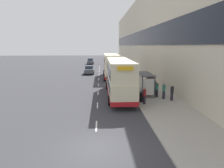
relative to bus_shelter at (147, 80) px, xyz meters
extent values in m
plane|color=#38383D|center=(-5.77, -12.13, -1.88)|extent=(220.00, 220.00, 0.00)
cube|color=#A39E93|center=(0.73, 26.37, -1.81)|extent=(5.00, 93.00, 0.14)
cube|color=beige|center=(4.73, 26.37, 6.40)|extent=(3.00, 93.00, 16.55)
cube|color=black|center=(3.19, 26.37, 5.57)|extent=(0.12, 89.28, 2.98)
cube|color=silver|center=(-5.77, -8.81, -1.87)|extent=(0.12, 2.00, 0.01)
cube|color=silver|center=(-5.77, -3.57, -1.87)|extent=(0.12, 2.00, 0.01)
cube|color=silver|center=(-5.77, 1.66, -1.87)|extent=(0.12, 2.00, 0.01)
cube|color=silver|center=(-5.77, 6.90, -1.87)|extent=(0.12, 2.00, 0.01)
cube|color=silver|center=(-5.77, 12.13, -1.87)|extent=(0.12, 2.00, 0.01)
cube|color=silver|center=(-5.77, 17.37, -1.87)|extent=(0.12, 2.00, 0.01)
cube|color=silver|center=(-5.77, 22.61, -1.87)|extent=(0.12, 2.00, 0.01)
cube|color=silver|center=(-5.77, 27.84, -1.87)|extent=(0.12, 2.00, 0.01)
cube|color=silver|center=(-5.77, 33.08, -1.87)|extent=(0.12, 2.00, 0.01)
cube|color=#4C4C51|center=(-0.17, 0.35, 0.70)|extent=(1.60, 4.20, 0.08)
cylinder|color=#4C4C51|center=(-0.87, -1.65, -0.54)|extent=(0.10, 0.10, 2.40)
cylinder|color=#4C4C51|center=(-0.87, 2.35, -0.54)|extent=(0.10, 0.10, 2.40)
cylinder|color=#4C4C51|center=(0.53, -1.65, -0.54)|extent=(0.10, 0.10, 2.40)
cylinder|color=#4C4C51|center=(0.53, 2.35, -0.54)|extent=(0.10, 0.10, 2.40)
cube|color=#99A8B2|center=(0.50, 0.35, -0.42)|extent=(0.04, 3.68, 1.92)
cube|color=white|center=(-0.17, -1.59, -0.49)|extent=(1.19, 0.10, 1.82)
cube|color=maroon|center=(0.07, 0.35, -1.29)|extent=(0.36, 2.80, 0.08)
cube|color=beige|center=(-3.30, -0.13, -0.45)|extent=(2.55, 11.48, 1.85)
cube|color=beige|center=(-3.30, -0.13, 1.45)|extent=(2.50, 11.13, 1.95)
cube|color=#B2191E|center=(-3.30, -0.13, -1.15)|extent=(2.58, 11.54, 0.45)
cube|color=#2D3847|center=(-3.30, -0.13, -0.08)|extent=(2.58, 10.79, 0.81)
cube|color=#2D3847|center=(-3.30, -0.13, 1.35)|extent=(2.55, 10.79, 0.94)
cube|color=yellow|center=(-3.30, -5.85, 2.07)|extent=(1.40, 0.08, 0.36)
cylinder|color=black|center=(-4.57, 3.77, -1.38)|extent=(0.30, 1.00, 1.00)
cylinder|color=black|center=(-2.02, 3.77, -1.38)|extent=(0.30, 1.00, 1.00)
cylinder|color=black|center=(-4.57, -3.69, -1.38)|extent=(0.30, 1.00, 1.00)
cylinder|color=black|center=(-2.02, -3.69, -1.38)|extent=(0.30, 1.00, 1.00)
cube|color=beige|center=(-3.48, 13.52, -0.45)|extent=(2.55, 10.40, 1.85)
cube|color=beige|center=(-3.48, 13.52, 1.45)|extent=(2.50, 10.08, 1.95)
cube|color=#B2191E|center=(-3.48, 13.52, -1.15)|extent=(2.58, 10.45, 0.45)
cube|color=#2D3847|center=(-3.48, 13.52, -0.08)|extent=(2.58, 9.77, 0.81)
cube|color=#2D3847|center=(-3.48, 13.52, 1.35)|extent=(2.55, 9.77, 0.94)
cube|color=yellow|center=(-3.48, 8.34, 2.07)|extent=(1.40, 0.08, 0.36)
cylinder|color=black|center=(-4.76, 17.05, -1.38)|extent=(0.30, 1.00, 1.00)
cylinder|color=black|center=(-2.21, 17.05, -1.38)|extent=(0.30, 1.00, 1.00)
cylinder|color=black|center=(-4.76, 10.29, -1.38)|extent=(0.30, 1.00, 1.00)
cylinder|color=black|center=(-2.21, 10.29, -1.38)|extent=(0.30, 1.00, 1.00)
cube|color=black|center=(-2.58, 36.74, -1.19)|extent=(1.83, 3.97, 0.78)
cube|color=#2D3847|center=(-2.58, 36.54, -0.48)|extent=(1.61, 1.91, 0.64)
cylinder|color=black|center=(-3.49, 37.97, -1.58)|extent=(0.20, 0.60, 0.60)
cylinder|color=black|center=(-1.67, 37.97, -1.58)|extent=(0.20, 0.60, 0.60)
cylinder|color=black|center=(-3.49, 35.51, -1.58)|extent=(0.20, 0.60, 0.60)
cylinder|color=black|center=(-1.67, 35.51, -1.58)|extent=(0.20, 0.60, 0.60)
cube|color=#4C5156|center=(-8.66, 41.21, -1.15)|extent=(1.82, 4.37, 0.85)
cube|color=#2D3847|center=(-8.66, 41.43, -0.38)|extent=(1.60, 2.10, 0.69)
cylinder|color=black|center=(-7.75, 39.85, -1.58)|extent=(0.20, 0.60, 0.60)
cylinder|color=black|center=(-9.57, 39.85, -1.58)|extent=(0.20, 0.60, 0.60)
cylinder|color=black|center=(-7.75, 42.56, -1.58)|extent=(0.20, 0.60, 0.60)
cylinder|color=black|center=(-9.57, 42.56, -1.58)|extent=(0.20, 0.60, 0.60)
cube|color=#4C5156|center=(-7.82, 19.06, -1.18)|extent=(1.79, 4.40, 0.78)
cube|color=#2D3847|center=(-7.82, 19.28, -0.47)|extent=(1.57, 2.11, 0.64)
cylinder|color=black|center=(-6.93, 17.70, -1.58)|extent=(0.20, 0.60, 0.60)
cylinder|color=black|center=(-8.72, 17.70, -1.58)|extent=(0.20, 0.60, 0.60)
cylinder|color=black|center=(-6.93, 20.42, -1.58)|extent=(0.20, 0.60, 0.60)
cylinder|color=black|center=(-8.72, 20.42, -1.58)|extent=(0.20, 0.60, 0.60)
cylinder|color=#23232D|center=(2.08, -2.73, -1.32)|extent=(0.28, 0.28, 0.82)
cylinder|color=#26262D|center=(2.08, -2.73, -0.57)|extent=(0.34, 0.34, 0.69)
sphere|color=tan|center=(2.08, -2.73, -0.12)|extent=(0.22, 0.22, 0.22)
cylinder|color=#23232D|center=(0.90, -1.18, -1.33)|extent=(0.28, 0.28, 0.82)
cylinder|color=#337260|center=(0.90, -1.18, -0.57)|extent=(0.34, 0.34, 0.68)
sphere|color=tan|center=(0.90, -1.18, -0.12)|extent=(0.22, 0.22, 0.22)
cylinder|color=#23232D|center=(-1.10, -3.85, -1.33)|extent=(0.27, 0.27, 0.80)
cylinder|color=maroon|center=(-1.10, -3.85, -0.60)|extent=(0.33, 0.33, 0.67)
sphere|color=tan|center=(-1.10, -3.85, -0.16)|extent=(0.22, 0.22, 0.22)
cylinder|color=#23232D|center=(0.97, -0.27, -1.31)|extent=(0.29, 0.29, 0.85)
cylinder|color=#4C4C51|center=(0.97, -0.27, -0.52)|extent=(0.36, 0.36, 0.71)
sphere|color=tan|center=(0.97, -0.27, -0.05)|extent=(0.23, 0.23, 0.23)
cylinder|color=#23232D|center=(1.42, -2.08, -1.30)|extent=(0.30, 0.30, 0.87)
cylinder|color=#337260|center=(1.42, -2.08, -0.50)|extent=(0.36, 0.36, 0.73)
sphere|color=tan|center=(1.42, -2.08, -0.02)|extent=(0.24, 0.24, 0.24)
cylinder|color=black|center=(-1.22, -2.99, -1.26)|extent=(0.52, 0.52, 0.95)
cylinder|color=#2D2D33|center=(-1.22, -2.99, -0.74)|extent=(0.55, 0.55, 0.10)
camera|label=1|loc=(-5.41, -22.81, 4.02)|focal=32.00mm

